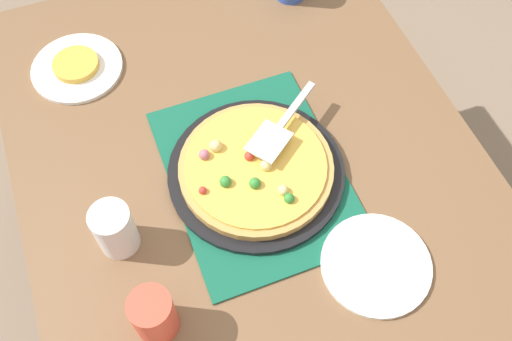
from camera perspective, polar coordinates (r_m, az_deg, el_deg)
ground_plane at (r=1.93m, az=0.00°, el=-11.77°), size 8.00×8.00×0.00m
dining_table at (r=1.34m, az=0.00°, el=-2.83°), size 1.40×1.00×0.75m
placemat at (r=1.24m, az=0.00°, el=-0.40°), size 0.48×0.36×0.01m
pizza_pan at (r=1.24m, az=0.00°, el=-0.17°), size 0.38×0.38×0.01m
pizza at (r=1.22m, az=-0.05°, el=0.29°), size 0.33×0.33×0.05m
plate_far_right at (r=1.48m, az=-17.30°, el=9.67°), size 0.22×0.22×0.01m
plate_side at (r=1.18m, az=11.81°, el=-9.11°), size 0.22×0.22×0.01m
served_slice_right at (r=1.47m, az=-17.43°, el=9.99°), size 0.11×0.11×0.02m
cup_near at (r=1.08m, az=-10.09°, el=-13.93°), size 0.08×0.08×0.12m
cup_corner at (r=1.15m, az=-13.82°, el=-5.68°), size 0.08×0.08×0.12m
pizza_server at (r=1.23m, az=2.44°, el=4.46°), size 0.17×0.21×0.01m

